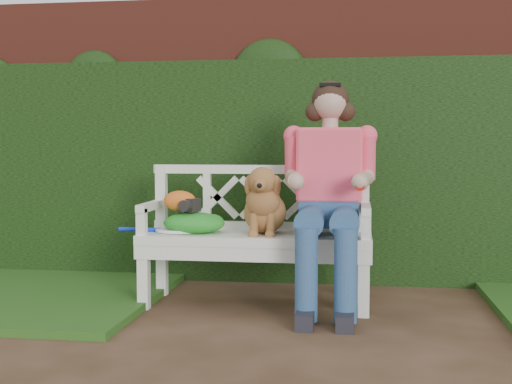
# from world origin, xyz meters

# --- Properties ---
(ground) EXTENTS (60.00, 60.00, 0.00)m
(ground) POSITION_xyz_m (0.00, 0.00, 0.00)
(ground) COLOR #3D2817
(brick_wall) EXTENTS (10.00, 0.30, 2.20)m
(brick_wall) POSITION_xyz_m (0.00, 1.90, 1.10)
(brick_wall) COLOR maroon
(brick_wall) RESTS_ON ground
(ivy_hedge) EXTENTS (10.00, 0.18, 1.70)m
(ivy_hedge) POSITION_xyz_m (0.00, 1.68, 0.85)
(ivy_hedge) COLOR #265016
(ivy_hedge) RESTS_ON ground
(garden_bench) EXTENTS (1.63, 0.74, 0.48)m
(garden_bench) POSITION_xyz_m (-0.42, 0.86, 0.24)
(garden_bench) COLOR white
(garden_bench) RESTS_ON ground
(seated_woman) EXTENTS (0.77, 0.93, 1.48)m
(seated_woman) POSITION_xyz_m (0.05, 0.84, 0.74)
(seated_woman) COLOR #EB2747
(seated_woman) RESTS_ON ground
(dog) EXTENTS (0.34, 0.43, 0.44)m
(dog) POSITION_xyz_m (-0.36, 0.82, 0.70)
(dog) COLOR brown
(dog) RESTS_ON garden_bench
(tennis_racket) EXTENTS (0.64, 0.41, 0.03)m
(tennis_racket) POSITION_xyz_m (-0.96, 0.82, 0.49)
(tennis_racket) COLOR white
(tennis_racket) RESTS_ON garden_bench
(green_bag) EXTENTS (0.43, 0.35, 0.14)m
(green_bag) POSITION_xyz_m (-0.83, 0.81, 0.55)
(green_bag) COLOR green
(green_bag) RESTS_ON garden_bench
(camera_item) EXTENTS (0.16, 0.14, 0.09)m
(camera_item) POSITION_xyz_m (-0.87, 0.81, 0.66)
(camera_item) COLOR black
(camera_item) RESTS_ON green_bag
(baseball_glove) EXTENTS (0.22, 0.16, 0.14)m
(baseball_glove) POSITION_xyz_m (-0.93, 0.83, 0.69)
(baseball_glove) COLOR orange
(baseball_glove) RESTS_ON green_bag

